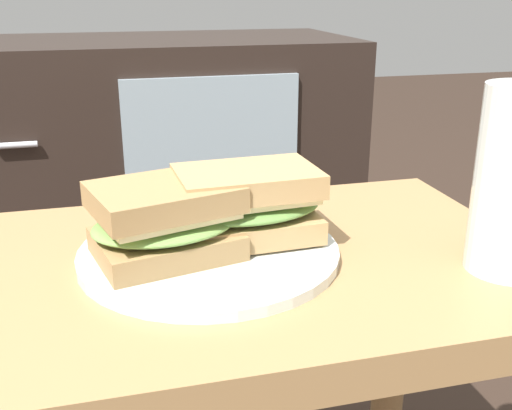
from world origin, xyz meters
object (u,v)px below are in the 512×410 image
tv_cabinet (148,162)px  plate (209,253)px  sandwich_front (166,223)px  sandwich_back (247,204)px

tv_cabinet → plate: 0.96m
tv_cabinet → sandwich_front: bearing=-93.4°
plate → sandwich_back: 0.06m
tv_cabinet → sandwich_back: (0.02, -0.93, 0.22)m
sandwich_front → plate: bearing=15.8°
tv_cabinet → plate: bearing=-91.1°
plate → sandwich_back: size_ratio=1.67×
plate → sandwich_front: size_ratio=1.61×
plate → sandwich_front: (-0.04, -0.01, 0.04)m
sandwich_front → sandwich_back: (0.08, 0.02, 0.00)m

